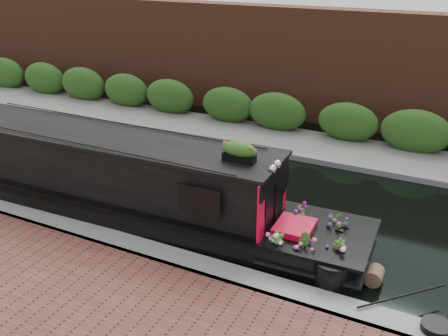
% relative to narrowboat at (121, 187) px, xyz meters
% --- Properties ---
extents(ground, '(80.00, 80.00, 0.00)m').
position_rel_narrowboat_xyz_m(ground, '(1.30, 2.05, -0.77)').
color(ground, black).
rests_on(ground, ground).
extents(near_bank_coping, '(40.00, 0.60, 0.50)m').
position_rel_narrowboat_xyz_m(near_bank_coping, '(1.30, -1.25, -0.77)').
color(near_bank_coping, gray).
rests_on(near_bank_coping, ground).
extents(far_bank_path, '(40.00, 2.40, 0.34)m').
position_rel_narrowboat_xyz_m(far_bank_path, '(1.30, 6.25, -0.77)').
color(far_bank_path, slate).
rests_on(far_bank_path, ground).
extents(far_hedge, '(40.00, 1.10, 2.80)m').
position_rel_narrowboat_xyz_m(far_hedge, '(1.30, 7.15, -0.77)').
color(far_hedge, '#244818').
rests_on(far_hedge, ground).
extents(far_brick_wall, '(40.00, 1.00, 8.00)m').
position_rel_narrowboat_xyz_m(far_brick_wall, '(1.30, 9.25, -0.77)').
color(far_brick_wall, '#5A2E1E').
rests_on(far_brick_wall, ground).
extents(narrowboat, '(11.04, 2.30, 2.59)m').
position_rel_narrowboat_xyz_m(narrowboat, '(0.00, 0.00, 0.00)').
color(narrowboat, black).
rests_on(narrowboat, ground).
extents(rope_fender, '(0.34, 0.38, 0.34)m').
position_rel_narrowboat_xyz_m(rope_fender, '(5.87, -0.00, -0.60)').
color(rope_fender, brown).
rests_on(rope_fender, ground).
extents(coiled_mooring_rope, '(0.48, 0.48, 0.12)m').
position_rel_narrowboat_xyz_m(coiled_mooring_rope, '(7.05, -1.15, -0.46)').
color(coiled_mooring_rope, black).
rests_on(coiled_mooring_rope, near_bank_coping).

